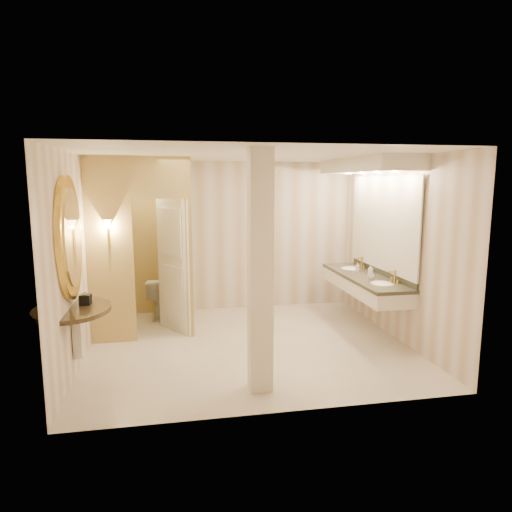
{
  "coord_description": "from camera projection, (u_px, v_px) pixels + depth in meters",
  "views": [
    {
      "loc": [
        -1.06,
        -6.24,
        2.34
      ],
      "look_at": [
        0.15,
        0.2,
        1.27
      ],
      "focal_mm": 32.0,
      "sensor_mm": 36.0,
      "label": 1
    }
  ],
  "objects": [
    {
      "name": "toilet_closet",
      "position": [
        166.0,
        243.0,
        7.13
      ],
      "size": [
        1.5,
        1.55,
        2.7
      ],
      "color": "tan",
      "rests_on": "floor"
    },
    {
      "name": "pillar",
      "position": [
        260.0,
        273.0,
        5.01
      ],
      "size": [
        0.25,
        0.25,
        2.7
      ],
      "primitive_type": "cube",
      "color": "silver",
      "rests_on": "floor"
    },
    {
      "name": "tissue_box",
      "position": [
        86.0,
        300.0,
        5.49
      ],
      "size": [
        0.14,
        0.14,
        0.12
      ],
      "primitive_type": "cube",
      "rotation": [
        0.0,
        0.0,
        -0.13
      ],
      "color": "black",
      "rests_on": "console_shelf"
    },
    {
      "name": "wall_front",
      "position": [
        282.0,
        284.0,
        4.46
      ],
      "size": [
        4.5,
        0.02,
        2.7
      ],
      "primitive_type": "cube",
      "color": "beige",
      "rests_on": "floor"
    },
    {
      "name": "vanity",
      "position": [
        369.0,
        228.0,
        7.11
      ],
      "size": [
        0.75,
        2.39,
        2.09
      ],
      "color": "silver",
      "rests_on": "floor"
    },
    {
      "name": "wall_left",
      "position": [
        79.0,
        258.0,
        5.99
      ],
      "size": [
        0.02,
        4.0,
        2.7
      ],
      "primitive_type": "cube",
      "color": "beige",
      "rests_on": "floor"
    },
    {
      "name": "soap_bottle_a",
      "position": [
        357.0,
        267.0,
        7.55
      ],
      "size": [
        0.08,
        0.08,
        0.14
      ],
      "primitive_type": "imported",
      "rotation": [
        0.0,
        0.0,
        -0.42
      ],
      "color": "beige",
      "rests_on": "vanity"
    },
    {
      "name": "console_shelf",
      "position": [
        71.0,
        268.0,
        5.29
      ],
      "size": [
        1.1,
        1.1,
        2.0
      ],
      "color": "black",
      "rests_on": "floor"
    },
    {
      "name": "toilet",
      "position": [
        161.0,
        297.0,
        7.92
      ],
      "size": [
        0.49,
        0.74,
        0.71
      ],
      "primitive_type": "imported",
      "rotation": [
        0.0,
        0.0,
        3.0
      ],
      "color": "white",
      "rests_on": "floor"
    },
    {
      "name": "soap_bottle_c",
      "position": [
        371.0,
        271.0,
        6.96
      ],
      "size": [
        0.1,
        0.1,
        0.22
      ],
      "primitive_type": "imported",
      "rotation": [
        0.0,
        0.0,
        0.2
      ],
      "color": "#C6B28C",
      "rests_on": "vanity"
    },
    {
      "name": "ceiling",
      "position": [
        248.0,
        155.0,
        6.19
      ],
      "size": [
        4.5,
        4.5,
        0.0
      ],
      "primitive_type": "plane",
      "rotation": [
        3.14,
        0.0,
        0.0
      ],
      "color": "silver",
      "rests_on": "wall_back"
    },
    {
      "name": "floor",
      "position": [
        248.0,
        345.0,
        6.62
      ],
      "size": [
        4.5,
        4.5,
        0.0
      ],
      "primitive_type": "plane",
      "color": "beige",
      "rests_on": "ground"
    },
    {
      "name": "wall_back",
      "position": [
        230.0,
        236.0,
        8.34
      ],
      "size": [
        4.5,
        0.02,
        2.7
      ],
      "primitive_type": "cube",
      "color": "beige",
      "rests_on": "floor"
    },
    {
      "name": "wall_sconce",
      "position": [
        108.0,
        225.0,
        6.41
      ],
      "size": [
        0.14,
        0.14,
        0.42
      ],
      "color": "#B6913A",
      "rests_on": "toilet_closet"
    },
    {
      "name": "soap_bottle_b",
      "position": [
        372.0,
        275.0,
        6.97
      ],
      "size": [
        0.11,
        0.11,
        0.11
      ],
      "primitive_type": "imported",
      "rotation": [
        0.0,
        0.0,
        -0.42
      ],
      "color": "silver",
      "rests_on": "vanity"
    },
    {
      "name": "wall_right",
      "position": [
        396.0,
        249.0,
        6.81
      ],
      "size": [
        0.02,
        4.0,
        2.7
      ],
      "primitive_type": "cube",
      "color": "beige",
      "rests_on": "floor"
    }
  ]
}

